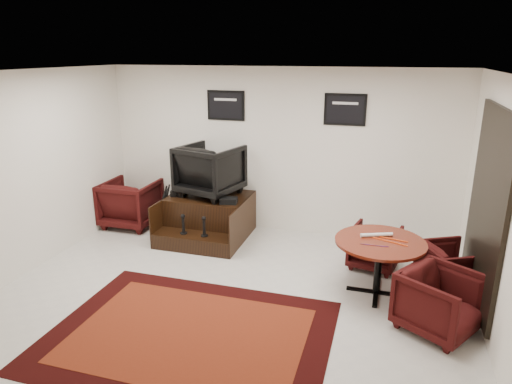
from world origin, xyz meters
TOP-DOWN VIEW (x-y plane):
  - ground at (0.00, 0.00)m, footprint 6.00×6.00m
  - room_shell at (0.41, 0.12)m, footprint 6.02×5.02m
  - area_rug at (-0.14, -0.88)m, footprint 3.10×2.32m
  - shine_podium at (-1.03, 1.87)m, footprint 1.35×1.39m
  - shine_chair at (-1.03, 2.01)m, footprint 1.11×1.07m
  - shoes_pair at (-1.53, 1.84)m, footprint 0.26×0.31m
  - polish_kit at (-0.58, 1.65)m, footprint 0.30×0.23m
  - umbrella_black at (-1.82, 1.69)m, footprint 0.34×0.13m
  - umbrella_hooked at (-1.85, 1.83)m, footprint 0.33×0.13m
  - armchair_side at (-2.55, 1.94)m, footprint 0.90×0.84m
  - meeting_table at (1.81, 0.67)m, footprint 1.14×1.14m
  - table_chair_back at (1.74, 1.46)m, footprint 0.77×0.74m
  - table_chair_window at (2.72, 1.08)m, footprint 0.86×0.88m
  - table_chair_corner at (2.51, 0.02)m, footprint 1.02×1.03m
  - paper_roll at (1.76, 0.79)m, footprint 0.41×0.21m
  - table_clutter at (1.89, 0.67)m, footprint 0.57×0.33m

SIDE VIEW (x-z plane):
  - ground at x=0.00m, z-range 0.00..0.00m
  - area_rug at x=-0.14m, z-range 0.00..0.01m
  - shine_podium at x=-1.03m, z-range -0.03..0.67m
  - table_chair_back at x=1.74m, z-range 0.00..0.68m
  - table_chair_window at x=2.72m, z-range 0.00..0.68m
  - table_chair_corner at x=2.51m, z-range 0.00..0.79m
  - umbrella_hooked at x=-1.85m, z-range 0.00..0.90m
  - umbrella_black at x=-1.82m, z-range 0.00..0.92m
  - armchair_side at x=-2.55m, z-range 0.00..0.92m
  - meeting_table at x=1.81m, z-range 0.28..1.02m
  - polish_kit at x=-0.58m, z-range 0.69..0.79m
  - shoes_pair at x=-1.53m, z-range 0.69..0.80m
  - table_clutter at x=1.89m, z-range 0.74..0.75m
  - paper_roll at x=1.76m, z-range 0.74..0.79m
  - shine_chair at x=-1.03m, z-range 0.69..1.64m
  - room_shell at x=0.41m, z-range 0.38..3.19m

